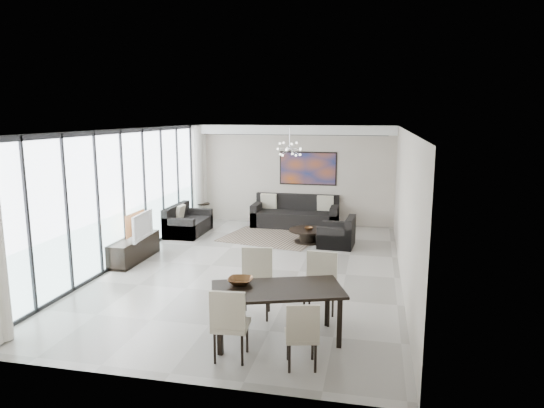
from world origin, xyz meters
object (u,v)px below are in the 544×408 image
(coffee_table, at_px, (308,235))
(tv_console, at_px, (134,249))
(sofa_main, at_px, (295,216))
(television, at_px, (138,226))
(dining_table, at_px, (277,294))

(coffee_table, distance_m, tv_console, 4.27)
(coffee_table, distance_m, sofa_main, 1.83)
(coffee_table, xyz_separation_m, sofa_main, (-0.60, 1.73, 0.11))
(tv_console, relative_size, television, 1.65)
(television, height_order, dining_table, television)
(sofa_main, xyz_separation_m, television, (-2.81, -4.13, 0.50))
(television, distance_m, dining_table, 4.82)
(coffee_table, xyz_separation_m, dining_table, (0.32, -5.45, 0.50))
(sofa_main, relative_size, tv_console, 1.49)
(sofa_main, xyz_separation_m, tv_console, (-2.97, -4.08, -0.04))
(coffee_table, height_order, dining_table, dining_table)
(television, bearing_deg, tv_console, 69.62)
(coffee_table, distance_m, dining_table, 5.48)
(sofa_main, relative_size, television, 2.45)
(tv_console, distance_m, dining_table, 4.99)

